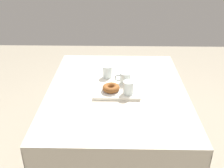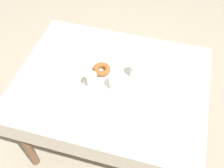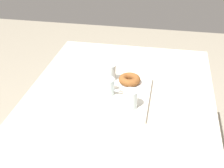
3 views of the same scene
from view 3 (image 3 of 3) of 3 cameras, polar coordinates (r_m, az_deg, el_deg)
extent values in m
cube|color=beige|center=(1.65, 1.45, -2.21)|extent=(1.25, 0.97, 0.03)
cube|color=beige|center=(1.71, 17.75, -6.14)|extent=(1.25, 0.01, 0.14)
cube|color=beige|center=(1.83, -13.75, -2.82)|extent=(1.25, 0.01, 0.14)
cube|color=beige|center=(2.23, 4.08, 4.52)|extent=(0.01, 0.97, 0.14)
cylinder|color=brown|center=(2.30, 13.37, -3.94)|extent=(0.06, 0.06, 0.73)
cylinder|color=brown|center=(2.37, -5.96, -1.99)|extent=(0.06, 0.06, 0.73)
cube|color=silver|center=(1.61, 1.13, -2.08)|extent=(0.40, 0.31, 0.02)
cylinder|color=silver|center=(1.59, -0.92, -0.44)|extent=(0.08, 0.08, 0.08)
cylinder|color=maroon|center=(1.59, -0.92, -0.68)|extent=(0.07, 0.07, 0.06)
torus|color=silver|center=(1.58, 0.87, -0.60)|extent=(0.01, 0.05, 0.05)
cylinder|color=silver|center=(1.71, -0.46, 2.21)|extent=(0.07, 0.07, 0.09)
cylinder|color=silver|center=(1.72, -0.46, 1.70)|extent=(0.06, 0.06, 0.05)
cylinder|color=silver|center=(1.49, 3.31, -2.74)|extent=(0.07, 0.07, 0.09)
cylinder|color=silver|center=(1.49, 3.30, -3.13)|extent=(0.06, 0.06, 0.06)
cylinder|color=white|center=(1.69, 3.20, 0.14)|extent=(0.14, 0.14, 0.01)
torus|color=brown|center=(1.68, 3.22, 0.83)|extent=(0.12, 0.12, 0.04)
camera|label=1|loc=(3.02, 7.73, 30.92)|focal=42.26mm
camera|label=2|loc=(1.72, -49.88, 37.07)|focal=42.05mm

